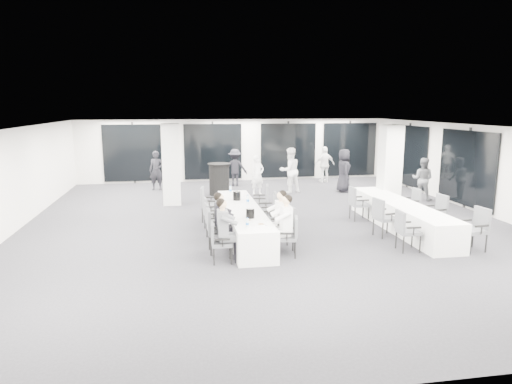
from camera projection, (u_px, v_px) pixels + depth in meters
room at (289, 171)px, 14.33m from camera, size 14.04×16.04×2.84m
column_left at (171, 165)px, 15.74m from camera, size 0.60×0.60×2.80m
column_right at (390, 168)px, 14.76m from camera, size 0.60×0.60×2.80m
banquet_table_main at (243, 221)px, 12.11m from camera, size 0.90×5.00×0.75m
banquet_table_side at (400, 216)px, 12.74m from camera, size 0.90×5.00×0.75m
cocktail_table at (219, 179)px, 17.57m from camera, size 0.88×0.88×1.22m
chair_main_left_near at (218, 240)px, 9.98m from camera, size 0.47×0.52×0.90m
chair_main_left_second at (215, 228)px, 10.63m from camera, size 0.53×0.59×1.03m
chair_main_left_mid at (212, 219)px, 11.73m from camera, size 0.51×0.56×0.93m
chair_main_left_fourth at (210, 211)px, 12.59m from camera, size 0.52×0.56×0.92m
chair_main_left_far at (207, 202)px, 13.55m from camera, size 0.60×0.64×1.03m
chair_main_right_near at (290, 234)px, 10.40m from camera, size 0.55×0.58×0.92m
chair_main_right_second at (285, 225)px, 10.93m from camera, size 0.56×0.61×1.04m
chair_main_right_mid at (276, 216)px, 11.92m from camera, size 0.56×0.60×0.99m
chair_main_right_fourth at (270, 208)px, 12.72m from camera, size 0.56×0.61×1.03m
chair_main_right_far at (262, 199)px, 13.89m from camera, size 0.61×0.65×1.04m
chair_side_left_near at (405, 228)px, 10.77m from camera, size 0.51×0.57×0.97m
chair_side_left_mid at (383, 215)px, 11.94m from camera, size 0.59×0.63×1.02m
chair_side_left_far at (357, 201)px, 13.68m from camera, size 0.52×0.58×1.01m
chair_side_right_near at (476, 226)px, 10.80m from camera, size 0.58×0.63×1.03m
chair_side_right_mid at (437, 211)px, 12.44m from camera, size 0.54×0.60×1.02m
chair_side_right_far at (412, 202)px, 13.76m from camera, size 0.49×0.54×0.95m
seated_guest_a at (226, 226)px, 9.94m from camera, size 0.50×0.38×1.44m
seated_guest_b at (223, 219)px, 10.62m from camera, size 0.50×0.38×1.44m
seated_guest_c at (283, 222)px, 10.33m from camera, size 0.50×0.38×1.44m
seated_guest_d at (278, 216)px, 10.85m from camera, size 0.50×0.38×1.44m
standing_guest_a at (257, 173)px, 17.50m from camera, size 0.78×0.71×1.74m
standing_guest_b at (290, 167)px, 17.90m from camera, size 1.11×0.87×2.03m
standing_guest_c at (235, 165)px, 19.50m from camera, size 1.24×0.77×1.79m
standing_guest_d at (325, 162)px, 20.46m from camera, size 1.16×0.78×1.82m
standing_guest_e at (344, 168)px, 18.11m from camera, size 0.70×1.01×1.94m
standing_guest_g at (156, 168)px, 18.56m from camera, size 0.74×0.63×1.81m
standing_guest_h at (423, 176)px, 16.56m from camera, size 0.99×0.94×1.77m
ice_bucket_near at (250, 213)px, 10.92m from camera, size 0.21×0.21×0.24m
ice_bucket_far at (237, 196)px, 12.98m from camera, size 0.22×0.22×0.25m
water_bottle_a at (247, 223)px, 10.07m from camera, size 0.07×0.07×0.21m
water_bottle_b at (248, 200)px, 12.49m from camera, size 0.08×0.08×0.24m
water_bottle_c at (230, 190)px, 14.03m from camera, size 0.07×0.07×0.22m
plate_a at (248, 220)px, 10.67m from camera, size 0.19×0.19×0.03m
plate_b at (261, 224)px, 10.32m from camera, size 0.21×0.21×0.03m
plate_c at (250, 210)px, 11.70m from camera, size 0.22×0.22×0.03m
wine_glass at (266, 220)px, 10.21m from camera, size 0.07×0.07×0.18m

